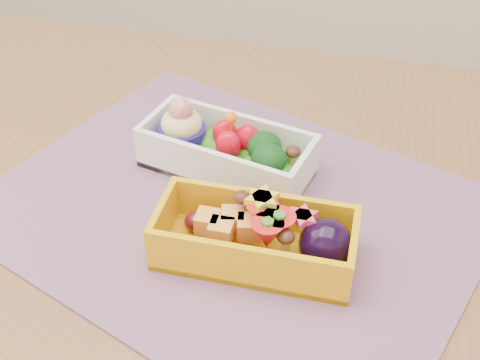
% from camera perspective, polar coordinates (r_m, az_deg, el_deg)
% --- Properties ---
extents(table, '(1.20, 0.80, 0.75)m').
position_cam_1_polar(table, '(0.71, 1.50, -9.99)').
color(table, brown).
rests_on(table, ground).
extents(placemat, '(0.60, 0.53, 0.00)m').
position_cam_1_polar(placemat, '(0.66, -0.74, -2.78)').
color(placemat, '#865C70').
rests_on(placemat, table).
extents(bento_white, '(0.21, 0.12, 0.08)m').
position_cam_1_polar(bento_white, '(0.69, -1.31, 2.83)').
color(bento_white, white).
rests_on(bento_white, placemat).
extents(bento_yellow, '(0.19, 0.09, 0.06)m').
position_cam_1_polar(bento_yellow, '(0.58, 1.83, -5.35)').
color(bento_yellow, '#E8A60B').
rests_on(bento_yellow, placemat).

